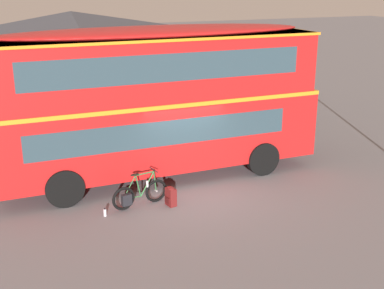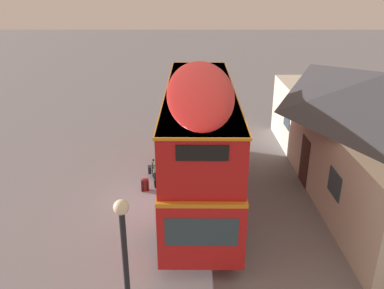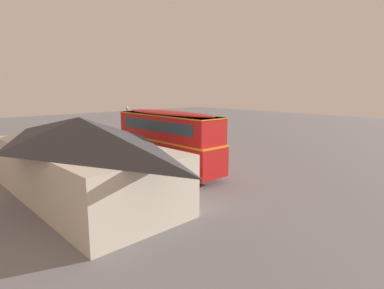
% 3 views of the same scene
% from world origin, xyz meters
% --- Properties ---
extents(ground_plane, '(120.00, 120.00, 0.00)m').
position_xyz_m(ground_plane, '(0.00, 0.00, 0.00)').
color(ground_plane, slate).
extents(double_decker_bus, '(10.28, 2.70, 4.79)m').
position_xyz_m(double_decker_bus, '(-0.41, 1.43, 2.64)').
color(double_decker_bus, black).
rests_on(double_decker_bus, ground).
extents(touring_bicycle, '(1.69, 0.64, 1.01)m').
position_xyz_m(touring_bicycle, '(-1.71, -0.56, 0.37)').
color(touring_bicycle, black).
rests_on(touring_bicycle, ground).
extents(backpack_on_ground, '(0.31, 0.36, 0.57)m').
position_xyz_m(backpack_on_ground, '(-0.85, -0.85, 0.29)').
color(backpack_on_ground, maroon).
rests_on(backpack_on_ground, ground).
extents(water_bottle_clear_plastic, '(0.08, 0.08, 0.23)m').
position_xyz_m(water_bottle_clear_plastic, '(-2.73, -0.80, 0.11)').
color(water_bottle_clear_plastic, silver).
rests_on(water_bottle_clear_plastic, ground).
extents(pub_building, '(14.30, 6.55, 4.85)m').
position_xyz_m(pub_building, '(-1.60, 8.90, 2.48)').
color(pub_building, beige).
rests_on(pub_building, ground).
extents(street_lamp, '(0.28, 0.28, 4.70)m').
position_xyz_m(street_lamp, '(7.99, -0.08, 2.90)').
color(street_lamp, black).
rests_on(street_lamp, ground).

